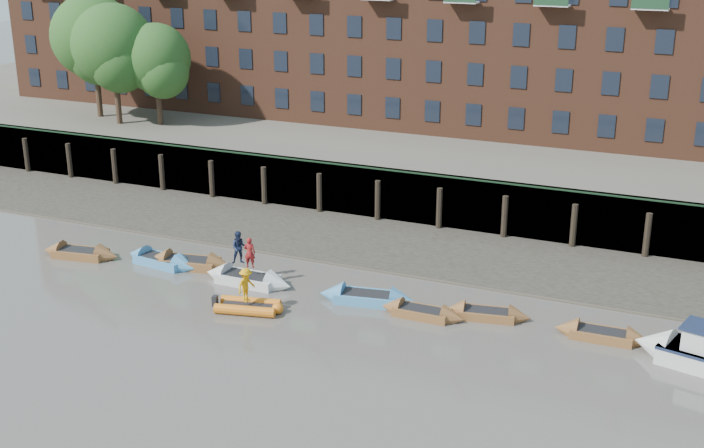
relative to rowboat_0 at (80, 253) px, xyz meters
The scene contains 19 objects.
ground 17.43m from the rowboat_0, 32.23° to the right, with size 220.00×220.00×0.00m, color #5D5851.
foreshore 17.12m from the rowboat_0, 30.56° to the left, with size 110.00×8.00×0.50m, color #3D382F.
mud_band 15.67m from the rowboat_0, 19.79° to the left, with size 110.00×1.60×0.10m, color #4C4336.
river_wall 19.76m from the rowboat_0, 41.59° to the left, with size 110.00×1.23×3.30m.
bank_terrace 30.53m from the rowboat_0, 61.10° to the left, with size 110.00×28.00×3.20m, color #5E594D.
tree_cluster 22.83m from the rowboat_0, 121.06° to the left, with size 11.76×7.74×9.40m.
rowboat_0 is the anchor object (origin of this frame).
rowboat_1 4.87m from the rowboat_0, 10.08° to the left, with size 4.77×1.90×1.35m.
rowboat_2 6.49m from the rowboat_0, 10.40° to the left, with size 5.05×2.25×1.42m.
rowboat_3 10.43m from the rowboat_0, ahead, with size 4.97×1.48×1.44m.
rowboat_4 16.96m from the rowboat_0, ahead, with size 4.98×2.21×1.39m.
rowboat_5 19.96m from the rowboat_0, ahead, with size 4.12×1.21×1.19m.
rowboat_6 22.82m from the rowboat_0, ahead, with size 4.27×1.90×1.20m.
rowboat_7 28.13m from the rowboat_0, ahead, with size 4.24×1.33×1.22m.
rib_tender 12.48m from the rowboat_0, 11.41° to the right, with size 3.32×2.13×0.56m.
motor_launch 31.97m from the rowboat_0, ahead, with size 6.02×3.18×2.37m.
person_rower_a 10.75m from the rowboat_0, ahead, with size 0.59×0.38×1.60m, color maroon.
person_rower_b 10.02m from the rowboat_0, ahead, with size 0.84×0.66×1.73m, color #19233F.
person_rib_crew 12.41m from the rowboat_0, 11.96° to the right, with size 1.09×0.62×1.68m, color orange.
Camera 1 is at (17.36, -26.55, 17.64)m, focal length 45.00 mm.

